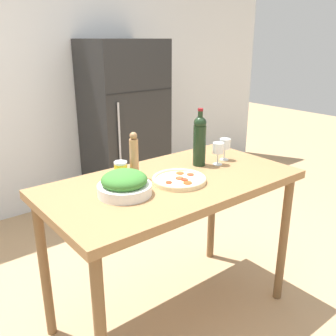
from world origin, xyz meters
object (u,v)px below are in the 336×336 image
Objects in this scene: wine_bottle at (200,140)px; salad_bowl at (125,184)px; refrigerator at (125,124)px; pepper_mill at (134,156)px; wine_glass_far at (225,145)px; wine_glass_near at (218,149)px; homemade_pizza at (179,179)px; salt_canister at (121,171)px.

salad_bowl is at bearing -170.47° from wine_bottle.
refrigerator is at bearing 57.75° from salad_bowl.
wine_bottle is 1.33× the size of pepper_mill.
wine_glass_far reaches higher than salad_bowl.
refrigerator reaches higher than pepper_mill.
wine_bottle reaches higher than wine_glass_near.
pepper_mill is (-0.45, 0.06, -0.04)m from wine_bottle.
salad_bowl is 0.92× the size of homemade_pizza.
salt_canister is (-0.08, 0.01, -0.08)m from pepper_mill.
homemade_pizza is at bearing -153.25° from wine_bottle.
refrigerator is at bearing 66.70° from homemade_pizza.
homemade_pizza is (0.16, -0.21, -0.12)m from pepper_mill.
refrigerator is 1.86m from pepper_mill.
wine_glass_near is at bearing -158.86° from wine_glass_far.
homemade_pizza is at bearing -6.99° from salad_bowl.
wine_glass_far is 0.51× the size of salad_bowl.
pepper_mill is at bearing 127.42° from homemade_pizza.
wine_glass_far is 1.27× the size of salt_canister.
wine_glass_far is (-0.28, -1.68, 0.20)m from refrigerator.
wine_bottle is 0.22m from wine_glass_far.
salad_bowl is at bearing -116.49° from salt_canister.
wine_glass_near is 1.27× the size of salt_canister.
wine_bottle reaches higher than wine_glass_far.
homemade_pizza is at bearing -168.49° from wine_glass_near.
salad_bowl is at bearing -176.98° from wine_glass_near.
salt_canister is at bearing -122.87° from refrigerator.
wine_glass_near is 0.11m from wine_glass_far.
refrigerator reaches higher than wine_glass_near.
pepper_mill is (-0.94, -1.59, 0.23)m from refrigerator.
wine_bottle reaches higher than homemade_pizza.
salt_canister is at bearing 137.79° from homemade_pizza.
salt_canister is at bearing 171.80° from pepper_mill.
refrigerator is 6.22× the size of pepper_mill.
wine_bottle is 2.52× the size of wine_glass_near.
pepper_mill is at bearing 171.93° from wine_bottle.
refrigerator is at bearing 80.51° from wine_glass_far.
homemade_pizza is (-0.50, -0.12, -0.09)m from wine_glass_far.
wine_glass_near reaches higher than salad_bowl.
refrigerator is 14.97× the size of salt_canister.
wine_glass_near reaches higher than salt_canister.
homemade_pizza is at bearing -52.58° from pepper_mill.
wine_glass_near is 0.53× the size of pepper_mill.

